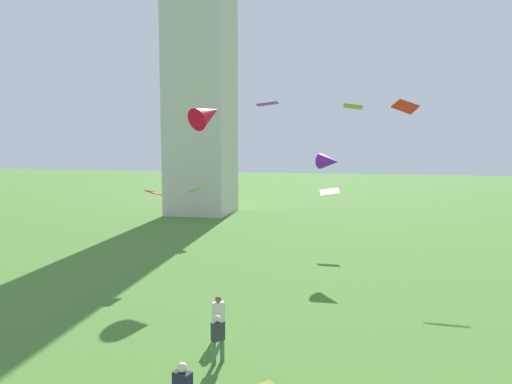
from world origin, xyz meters
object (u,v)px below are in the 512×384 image
person_1 (218,315)px  kite_flying_6 (405,107)px  kite_flying_1 (353,107)px  kite_flying_3 (330,192)px  person_3 (218,336)px  kite_flying_2 (329,161)px  kite_flying_0 (153,193)px  kite_flying_4 (268,104)px  kite_flying_7 (197,189)px  kite_flying_9 (207,114)px

person_1 → kite_flying_6: size_ratio=0.93×
kite_flying_1 → kite_flying_6: (2.93, 10.65, 0.77)m
kite_flying_3 → person_3: bearing=74.4°
kite_flying_2 → kite_flying_6: (4.63, 2.60, 3.51)m
kite_flying_0 → kite_flying_4: bearing=-103.0°
kite_flying_6 → kite_flying_7: size_ratio=1.34×
person_1 → kite_flying_2: bearing=39.1°
kite_flying_2 → kite_flying_3: (-0.25, 3.70, -2.29)m
person_1 → kite_flying_7: bearing=73.4°
person_3 → kite_flying_7: 22.45m
kite_flying_7 → kite_flying_9: size_ratio=0.48×
kite_flying_9 → kite_flying_1: bearing=168.8°
person_1 → kite_flying_6: bearing=26.2°
person_1 → kite_flying_3: kite_flying_3 is taller
person_1 → kite_flying_6: 20.05m
kite_flying_4 → kite_flying_2: bearing=69.6°
person_1 → kite_flying_6: (7.50, 16.37, 8.82)m
kite_flying_4 → kite_flying_6: kite_flying_6 is taller
kite_flying_0 → kite_flying_2: 10.96m
kite_flying_0 → kite_flying_3: 12.75m
kite_flying_3 → kite_flying_2: bearing=84.3°
person_1 → kite_flying_1: kite_flying_1 is taller
kite_flying_6 → kite_flying_7: kite_flying_6 is taller
person_3 → kite_flying_9: bearing=-125.9°
kite_flying_0 → kite_flying_3: (9.40, 8.60, -0.57)m
person_3 → kite_flying_1: bearing=-174.0°
kite_flying_0 → kite_flying_3: kite_flying_0 is taller
kite_flying_3 → kite_flying_4: 11.97m
kite_flying_2 → kite_flying_6: 6.37m
kite_flying_3 → kite_flying_9: size_ratio=0.52×
person_3 → kite_flying_6: (6.92, 18.20, 8.84)m
person_3 → kite_flying_9: size_ratio=0.58×
person_1 → kite_flying_0: size_ratio=1.67×
kite_flying_4 → kite_flying_7: 15.35m
kite_flying_1 → kite_flying_4: size_ratio=1.22×
kite_flying_7 → kite_flying_9: (3.11, -6.39, 5.37)m
kite_flying_1 → kite_flying_6: kite_flying_6 is taller
kite_flying_0 → kite_flying_1: kite_flying_1 is taller
kite_flying_6 → kite_flying_2: bearing=-121.0°
kite_flying_0 → kite_flying_4: size_ratio=0.97×
kite_flying_0 → kite_flying_1: bearing=-103.9°
person_3 → kite_flying_2: kite_flying_2 is taller
person_3 → kite_flying_0: bearing=-111.6°
kite_flying_4 → kite_flying_9: size_ratio=0.36×
person_3 → kite_flying_1: (3.99, 7.55, 8.07)m
kite_flying_1 → person_1: bearing=-42.3°
person_1 → kite_flying_2: kite_flying_2 is taller
kite_flying_4 → person_1: bearing=-92.9°
person_3 → kite_flying_0: 13.48m
person_1 → person_3: (0.58, -1.83, -0.02)m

